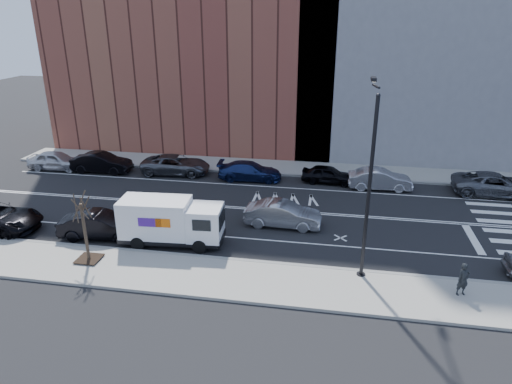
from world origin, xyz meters
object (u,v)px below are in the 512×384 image
(far_parked_a, at_px, (56,160))
(driving_sedan, at_px, (283,214))
(fedex_van, at_px, (170,221))
(far_parked_b, at_px, (102,163))
(pedestrian, at_px, (463,279))

(far_parked_a, bearing_deg, driving_sedan, -113.70)
(fedex_van, distance_m, far_parked_b, 14.78)
(fedex_van, distance_m, driving_sedan, 6.85)
(driving_sedan, bearing_deg, far_parked_b, 66.07)
(far_parked_b, height_order, pedestrian, pedestrian)
(far_parked_a, bearing_deg, fedex_van, -130.95)
(fedex_van, bearing_deg, pedestrian, -14.34)
(driving_sedan, bearing_deg, pedestrian, -122.66)
(far_parked_a, xyz_separation_m, pedestrian, (28.87, -13.67, 0.17))
(far_parked_a, height_order, driving_sedan, far_parked_a)
(fedex_van, height_order, far_parked_b, fedex_van)
(far_parked_b, relative_size, pedestrian, 3.03)
(far_parked_a, xyz_separation_m, driving_sedan, (19.89, -7.54, -0.02))
(pedestrian, bearing_deg, far_parked_b, 130.26)
(far_parked_b, height_order, driving_sedan, far_parked_b)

